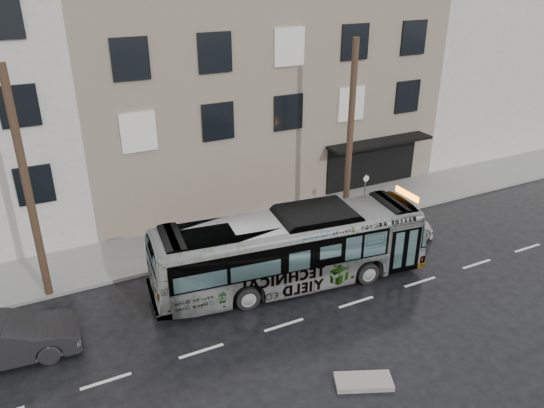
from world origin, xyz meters
The scene contains 11 objects.
ground centered at (0.00, 0.00, 0.00)m, with size 120.00×120.00×0.00m, color black.
sidewalk centered at (0.00, 4.90, 0.07)m, with size 90.00×3.60×0.15m, color gray.
building_taupe centered at (5.00, 12.70, 5.50)m, with size 20.00×12.00×11.00m, color gray.
building_filler centered at (24.00, 12.70, 6.00)m, with size 18.00×12.00×12.00m, color silver.
utility_pole_front centered at (6.50, 3.30, 4.65)m, with size 0.30×0.30×9.00m, color #463223.
utility_pole_rear centered at (-7.50, 3.30, 4.65)m, with size 0.30×0.30×9.00m, color #463223.
sign_post centered at (7.60, 3.30, 1.35)m, with size 0.06×0.06×2.40m, color slate.
bus centered at (1.53, -0.09, 1.58)m, with size 2.65×11.31×3.15m, color #B2B2B2.
white_sedan centered at (7.29, 1.03, 0.70)m, with size 1.95×4.81×1.39m, color #BCB9B3.
dark_sedan centered at (-9.18, 0.00, 0.80)m, with size 1.68×4.83×1.59m, color black.
slush_pile centered at (0.87, -6.25, 0.09)m, with size 1.80×0.80×0.18m, color #A4A29C.
Camera 1 is at (-7.45, -16.43, 12.18)m, focal length 35.00 mm.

